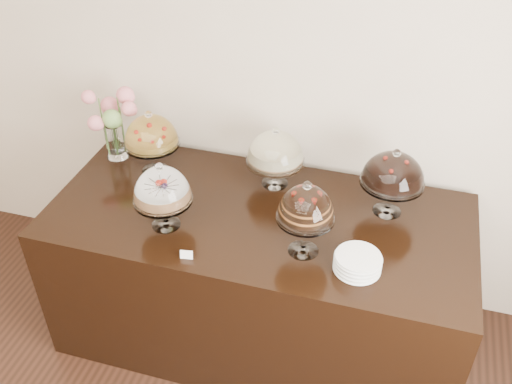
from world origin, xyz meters
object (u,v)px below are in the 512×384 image
(cake_stand_choco_layer, at_px, (306,206))
(flower_vase, at_px, (113,119))
(cake_stand_dark_choco, at_px, (394,172))
(cake_stand_fruit_tart, at_px, (151,133))
(display_counter, at_px, (258,276))
(cake_stand_sugar_sponge, at_px, (162,188))
(cake_stand_cheesecake, at_px, (275,150))
(plate_stack, at_px, (358,263))

(cake_stand_choco_layer, distance_m, flower_vase, 1.34)
(cake_stand_dark_choco, height_order, cake_stand_fruit_tart, cake_stand_fruit_tart)
(cake_stand_dark_choco, relative_size, flower_vase, 0.89)
(cake_stand_dark_choco, bearing_deg, flower_vase, 176.85)
(display_counter, height_order, cake_stand_sugar_sponge, cake_stand_sugar_sponge)
(display_counter, bearing_deg, cake_stand_dark_choco, 18.68)
(display_counter, height_order, cake_stand_choco_layer, cake_stand_choco_layer)
(cake_stand_sugar_sponge, distance_m, cake_stand_fruit_tart, 0.51)
(cake_stand_choco_layer, relative_size, flower_vase, 0.95)
(cake_stand_cheesecake, bearing_deg, flower_vase, 179.37)
(flower_vase, xyz_separation_m, plate_stack, (1.50, -0.57, -0.20))
(cake_stand_dark_choco, relative_size, cake_stand_fruit_tart, 0.99)
(cake_stand_choco_layer, bearing_deg, cake_stand_fruit_tart, 155.87)
(cake_stand_sugar_sponge, height_order, plate_stack, cake_stand_sugar_sponge)
(plate_stack, bearing_deg, cake_stand_fruit_tart, 158.28)
(cake_stand_sugar_sponge, xyz_separation_m, flower_vase, (-0.53, 0.51, 0.02))
(cake_stand_choco_layer, bearing_deg, cake_stand_dark_choco, 49.81)
(cake_stand_sugar_sponge, xyz_separation_m, cake_stand_fruit_tart, (-0.26, 0.44, 0.01))
(cake_stand_sugar_sponge, bearing_deg, display_counter, 26.09)
(display_counter, distance_m, cake_stand_sugar_sponge, 0.83)
(display_counter, relative_size, cake_stand_sugar_sponge, 5.90)
(cake_stand_choco_layer, height_order, cake_stand_fruit_tart, cake_stand_choco_layer)
(cake_stand_sugar_sponge, xyz_separation_m, cake_stand_cheesecake, (0.44, 0.50, -0.01))
(cake_stand_fruit_tart, bearing_deg, flower_vase, 164.51)
(cake_stand_choco_layer, relative_size, plate_stack, 1.89)
(cake_stand_sugar_sponge, relative_size, cake_stand_fruit_tart, 0.97)
(cake_stand_dark_choco, xyz_separation_m, flower_vase, (-1.59, 0.09, -0.00))
(display_counter, distance_m, cake_stand_cheesecake, 0.73)
(display_counter, bearing_deg, cake_stand_cheesecake, 88.24)
(cake_stand_cheesecake, bearing_deg, plate_stack, -45.92)
(cake_stand_choco_layer, xyz_separation_m, plate_stack, (0.27, -0.06, -0.23))
(cake_stand_cheesecake, distance_m, cake_stand_dark_choco, 0.63)
(cake_stand_cheesecake, bearing_deg, cake_stand_sugar_sponge, -131.08)
(cake_stand_dark_choco, xyz_separation_m, cake_stand_fruit_tart, (-1.32, 0.01, -0.01))
(display_counter, bearing_deg, cake_stand_sugar_sponge, -153.91)
(cake_stand_cheesecake, xyz_separation_m, cake_stand_dark_choco, (0.63, -0.08, 0.03))
(cake_stand_fruit_tart, bearing_deg, cake_stand_cheesecake, 5.27)
(plate_stack, bearing_deg, cake_stand_cheesecake, 134.08)
(display_counter, height_order, cake_stand_cheesecake, cake_stand_cheesecake)
(cake_stand_cheesecake, height_order, flower_vase, flower_vase)
(cake_stand_fruit_tart, bearing_deg, cake_stand_choco_layer, -24.13)
(display_counter, xyz_separation_m, plate_stack, (0.55, -0.26, 0.49))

